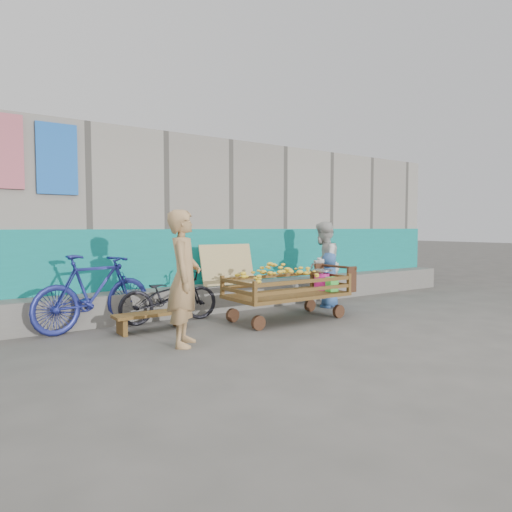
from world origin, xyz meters
TOP-DOWN VIEW (x-y plane):
  - ground at (0.00, 0.00)m, footprint 80.00×80.00m
  - building_wall at (-0.00, 4.05)m, footprint 12.00×3.50m
  - banana_cart at (0.63, 1.05)m, footprint 2.04×0.93m
  - bench at (-1.34, 1.51)m, footprint 1.04×0.31m
  - vendor_man at (-1.30, 0.56)m, footprint 0.66×0.72m
  - woman at (2.06, 1.74)m, footprint 0.93×0.86m
  - child at (2.00, 1.50)m, footprint 0.56×0.46m
  - bicycle_dark at (-0.90, 1.93)m, footprint 1.56×0.64m
  - bicycle_blue at (-1.97, 2.05)m, footprint 1.84×0.90m

SIDE VIEW (x-z plane):
  - ground at x=0.00m, z-range 0.00..0.00m
  - bench at x=-1.34m, z-range 0.06..0.32m
  - bicycle_dark at x=-0.90m, z-range 0.00..0.80m
  - child at x=2.00m, z-range 0.00..0.98m
  - bicycle_blue at x=-1.97m, z-range 0.00..1.06m
  - banana_cart at x=0.63m, z-range 0.15..1.02m
  - woman at x=2.06m, z-range 0.00..1.54m
  - vendor_man at x=-1.30m, z-range 0.00..1.64m
  - building_wall at x=0.00m, z-range -0.03..2.97m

